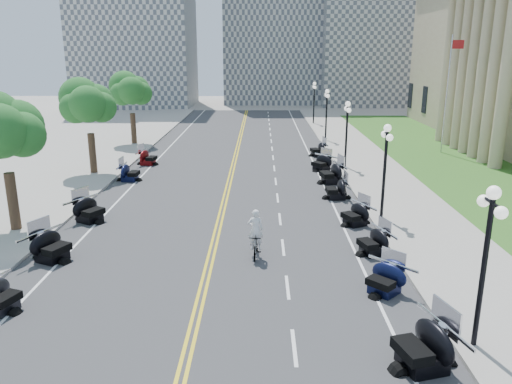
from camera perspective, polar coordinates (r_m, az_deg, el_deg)
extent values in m
plane|color=gray|center=(23.06, -4.90, -6.31)|extent=(160.00, 160.00, 0.00)
cube|color=#333335|center=(32.51, -3.28, 0.34)|extent=(16.00, 90.00, 0.01)
cube|color=yellow|center=(32.52, -3.49, 0.35)|extent=(0.12, 90.00, 0.00)
cube|color=yellow|center=(32.50, -3.07, 0.35)|extent=(0.12, 90.00, 0.00)
cube|color=white|center=(32.71, 7.98, 0.32)|extent=(0.12, 90.00, 0.00)
cube|color=white|center=(33.55, -14.25, 0.37)|extent=(0.12, 90.00, 0.00)
cube|color=white|center=(15.87, 4.39, -17.26)|extent=(0.12, 2.00, 0.00)
cube|color=white|center=(19.34, 3.62, -10.79)|extent=(0.12, 2.00, 0.00)
cube|color=white|center=(22.98, 3.11, -6.32)|extent=(0.12, 2.00, 0.00)
cube|color=white|center=(26.72, 2.75, -3.09)|extent=(0.12, 2.00, 0.00)
cube|color=white|center=(30.53, 2.48, -0.66)|extent=(0.12, 2.00, 0.00)
cube|color=white|center=(34.39, 2.27, 1.22)|extent=(0.12, 2.00, 0.00)
cube|color=white|center=(38.27, 2.10, 2.73)|extent=(0.12, 2.00, 0.00)
cube|color=white|center=(42.18, 1.96, 3.96)|extent=(0.12, 2.00, 0.00)
cube|color=white|center=(46.10, 1.85, 4.98)|extent=(0.12, 2.00, 0.00)
cube|color=white|center=(50.03, 1.75, 5.84)|extent=(0.12, 2.00, 0.00)
cube|color=white|center=(53.97, 1.67, 6.57)|extent=(0.12, 2.00, 0.00)
cube|color=white|center=(57.92, 1.60, 7.21)|extent=(0.12, 2.00, 0.00)
cube|color=white|center=(61.88, 1.54, 7.76)|extent=(0.12, 2.00, 0.00)
cube|color=white|center=(65.85, 1.48, 8.25)|extent=(0.12, 2.00, 0.00)
cube|color=white|center=(69.81, 1.43, 8.68)|extent=(0.12, 2.00, 0.00)
cube|color=white|center=(73.78, 1.39, 9.06)|extent=(0.12, 2.00, 0.00)
cube|color=#9E9991|center=(33.47, 14.96, 0.40)|extent=(5.00, 90.00, 0.15)
cube|color=#9E9991|center=(34.81, -20.79, 0.48)|extent=(5.00, 90.00, 0.15)
cube|color=#356023|center=(43.02, 21.47, 3.15)|extent=(9.00, 60.00, 0.10)
cube|color=gray|center=(85.79, -13.73, 18.27)|extent=(18.00, 14.00, 26.00)
cube|color=gray|center=(89.51, 1.86, 19.85)|extent=(16.00, 12.00, 30.00)
cube|color=gray|center=(88.55, 14.14, 16.86)|extent=(20.00, 14.00, 22.00)
imported|color=#A51414|center=(21.76, -0.06, -6.09)|extent=(0.59, 1.83, 1.09)
imported|color=silver|center=(21.26, -0.06, -2.45)|extent=(0.66, 0.44, 1.82)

